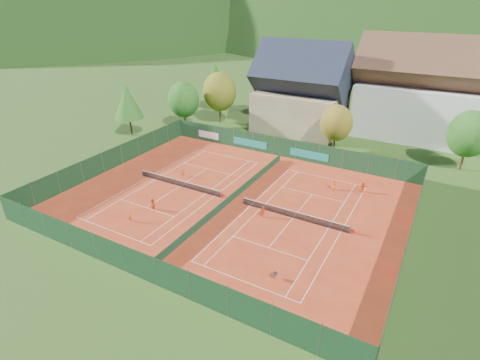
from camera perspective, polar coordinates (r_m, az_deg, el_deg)
name	(u,v)px	position (r m, az deg, el deg)	size (l,w,h in m)	color
ground	(232,201)	(45.84, -1.23, -3.23)	(600.00, 600.00, 0.00)	#294A17
clay_pad	(232,201)	(45.83, -1.23, -3.20)	(40.00, 32.00, 0.01)	#AE3419
court_markings_left	(180,186)	(49.90, -9.17, -0.94)	(11.03, 23.83, 0.00)	white
court_markings_right	(293,218)	(42.87, 8.08, -5.74)	(11.03, 23.83, 0.00)	white
tennis_net_left	(180,183)	(49.59, -9.07, -0.47)	(13.30, 0.10, 1.02)	#59595B
tennis_net_right	(295,215)	(42.57, 8.32, -5.23)	(13.30, 0.10, 1.02)	#59595B
court_divider	(232,197)	(45.59, -1.23, -2.66)	(0.03, 28.80, 1.00)	#143820
fence_north	(282,148)	(58.38, 6.37, 4.94)	(40.00, 0.10, 3.00)	#14381D
fence_south	(139,265)	(34.55, -15.14, -12.37)	(40.00, 0.04, 3.00)	#123219
fence_west	(112,158)	(57.01, -18.88, 3.14)	(0.04, 32.00, 3.00)	#133419
fence_east	(409,237)	(40.30, 24.39, -7.92)	(0.09, 32.00, 3.00)	#14391D
chalet	(301,94)	(70.25, 9.32, 12.84)	(16.20, 12.00, 16.00)	tan
hotel_block_a	(420,95)	(72.05, 25.69, 11.60)	(21.60, 11.00, 17.25)	silver
tree_west_front	(184,100)	(70.99, -8.59, 12.01)	(5.72, 5.72, 8.69)	#472B19
tree_west_mid	(219,92)	(73.35, -3.17, 13.26)	(6.44, 6.44, 9.78)	#4A321A
tree_west_back	(215,78)	(82.97, -3.77, 15.25)	(5.60, 5.60, 10.00)	#4E321B
tree_center	(336,123)	(60.78, 14.47, 8.38)	(5.01, 5.01, 7.60)	#472D19
tree_east_front	(469,134)	(60.88, 31.57, 5.97)	(5.72, 5.72, 8.69)	#483319
tree_west_side	(127,102)	(68.97, -16.78, 11.36)	(5.04, 5.04, 9.00)	#4C2B1B
mountain_backdrop	(461,107)	(275.02, 30.65, 9.61)	(820.00, 530.00, 242.00)	black
ball_hopper	(275,274)	(34.08, 5.33, -14.08)	(0.34, 0.34, 0.80)	slate
loose_ball_0	(149,195)	(48.34, -13.68, -2.31)	(0.07, 0.07, 0.07)	#CCD833
loose_ball_1	(260,249)	(37.68, 3.00, -10.48)	(0.07, 0.07, 0.07)	#CCD833
loose_ball_2	(246,188)	(48.75, 0.99, -1.24)	(0.07, 0.07, 0.07)	#CCD833
player_left_near	(130,217)	(43.31, -16.42, -5.37)	(0.45, 0.29, 1.22)	#E65B14
player_left_mid	(153,204)	(44.79, -13.18, -3.64)	(0.72, 0.56, 1.48)	#EA5014
player_left_far	(184,172)	(52.30, -8.60, 1.17)	(0.80, 0.46, 1.25)	#DB5813
player_right_near	(263,212)	(42.38, 3.54, -4.86)	(0.79, 0.33, 1.35)	#F84E16
player_right_far_a	(334,185)	(49.63, 14.09, -0.69)	(0.69, 0.45, 1.42)	orange
player_right_far_b	(363,187)	(49.99, 18.18, -1.02)	(1.36, 0.43, 1.46)	#F75A16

